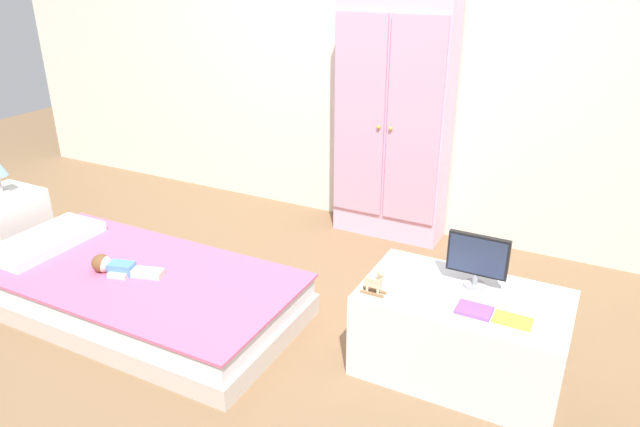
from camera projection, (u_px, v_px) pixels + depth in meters
The scene contains 12 objects.
ground_plane at pixel (249, 330), 3.01m from camera, with size 10.00×10.00×0.02m, color brown.
back_wall at pixel (375, 26), 3.74m from camera, with size 6.40×0.05×2.70m, color silver.
bed at pixel (138, 291), 3.11m from camera, with size 1.75×0.86×0.24m.
pillow at pixel (45, 241), 3.34m from camera, with size 0.32×0.61×0.06m, color silver.
doll at pixel (114, 266), 3.04m from camera, with size 0.39×0.18×0.10m.
nightstand at pixel (9, 225), 3.66m from camera, with size 0.37×0.37×0.43m, color silver.
wardrobe at pixel (393, 122), 3.74m from camera, with size 0.73×0.28×1.56m.
tv_stand at pixel (461, 334), 2.61m from camera, with size 0.89×0.52×0.41m, color silver.
tv_monitor at pixel (478, 258), 2.54m from camera, with size 0.27×0.10×0.25m.
rocking_horse_toy at pixel (376, 282), 2.51m from camera, with size 0.11×0.04×0.13m.
book_purple at pixel (474, 310), 2.40m from camera, with size 0.14×0.11×0.01m, color #8E51B2.
book_yellow at pixel (513, 320), 2.34m from camera, with size 0.15×0.09×0.01m, color gold.
Camera 1 is at (1.48, -2.07, 1.75)m, focal length 32.67 mm.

